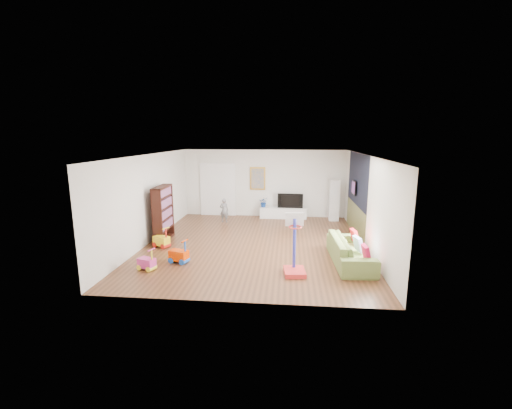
# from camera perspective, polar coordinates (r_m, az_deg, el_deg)

# --- Properties ---
(floor) EXTENTS (6.50, 7.50, 0.00)m
(floor) POSITION_cam_1_polar(r_m,az_deg,el_deg) (10.52, -0.21, -6.58)
(floor) COLOR brown
(floor) RESTS_ON ground
(ceiling) EXTENTS (6.50, 7.50, 0.00)m
(ceiling) POSITION_cam_1_polar(r_m,az_deg,el_deg) (10.02, -0.22, 8.26)
(ceiling) COLOR white
(ceiling) RESTS_ON ground
(wall_back) EXTENTS (6.50, 0.00, 2.70)m
(wall_back) POSITION_cam_1_polar(r_m,az_deg,el_deg) (13.87, 1.33, 3.54)
(wall_back) COLOR silver
(wall_back) RESTS_ON ground
(wall_front) EXTENTS (6.50, 0.00, 2.70)m
(wall_front) POSITION_cam_1_polar(r_m,az_deg,el_deg) (6.57, -3.50, -5.44)
(wall_front) COLOR silver
(wall_front) RESTS_ON ground
(wall_left) EXTENTS (0.00, 7.50, 2.70)m
(wall_left) POSITION_cam_1_polar(r_m,az_deg,el_deg) (10.99, -17.33, 0.93)
(wall_left) COLOR silver
(wall_left) RESTS_ON ground
(wall_right) EXTENTS (0.00, 7.50, 2.70)m
(wall_right) POSITION_cam_1_polar(r_m,az_deg,el_deg) (10.38, 17.93, 0.30)
(wall_right) COLOR silver
(wall_right) RESTS_ON ground
(navy_accent) EXTENTS (0.01, 3.20, 1.70)m
(navy_accent) POSITION_cam_1_polar(r_m,az_deg,el_deg) (11.66, 16.57, 4.04)
(navy_accent) COLOR black
(navy_accent) RESTS_ON wall_right
(olive_wainscot) EXTENTS (0.01, 3.20, 1.00)m
(olive_wainscot) POSITION_cam_1_polar(r_m,az_deg,el_deg) (11.90, 16.20, -2.42)
(olive_wainscot) COLOR brown
(olive_wainscot) RESTS_ON wall_right
(doorway) EXTENTS (1.45, 0.06, 2.10)m
(doorway) POSITION_cam_1_polar(r_m,az_deg,el_deg) (14.14, -6.39, 2.40)
(doorway) COLOR white
(doorway) RESTS_ON ground
(painting_back) EXTENTS (0.62, 0.06, 0.92)m
(painting_back) POSITION_cam_1_polar(r_m,az_deg,el_deg) (13.83, 0.29, 4.35)
(painting_back) COLOR gold
(painting_back) RESTS_ON wall_back
(artwork_right) EXTENTS (0.04, 0.56, 0.46)m
(artwork_right) POSITION_cam_1_polar(r_m,az_deg,el_deg) (11.88, 16.00, 2.74)
(artwork_right) COLOR #7F3F8C
(artwork_right) RESTS_ON wall_right
(media_console) EXTENTS (1.85, 0.46, 0.43)m
(media_console) POSITION_cam_1_polar(r_m,az_deg,el_deg) (13.76, 4.55, -1.36)
(media_console) COLOR white
(media_console) RESTS_ON ground
(tall_cabinet) EXTENTS (0.37, 0.37, 1.60)m
(tall_cabinet) POSITION_cam_1_polar(r_m,az_deg,el_deg) (13.57, 12.89, 0.71)
(tall_cabinet) COLOR silver
(tall_cabinet) RESTS_ON ground
(bookshelf) EXTENTS (0.35, 1.19, 1.72)m
(bookshelf) POSITION_cam_1_polar(r_m,az_deg,el_deg) (11.11, -15.23, -1.43)
(bookshelf) COLOR black
(bookshelf) RESTS_ON ground
(sofa) EXTENTS (0.98, 2.30, 0.66)m
(sofa) POSITION_cam_1_polar(r_m,az_deg,el_deg) (9.26, 15.46, -7.41)
(sofa) COLOR olive
(sofa) RESTS_ON ground
(basketball_hoop) EXTENTS (0.56, 0.66, 1.47)m
(basketball_hoop) POSITION_cam_1_polar(r_m,az_deg,el_deg) (8.14, 6.54, -6.68)
(basketball_hoop) COLOR red
(basketball_hoop) RESTS_ON ground
(ride_on_yellow) EXTENTS (0.54, 0.45, 0.62)m
(ride_on_yellow) POSITION_cam_1_polar(r_m,az_deg,el_deg) (10.52, -15.51, -5.26)
(ride_on_yellow) COLOR yellow
(ride_on_yellow) RESTS_ON ground
(ride_on_orange) EXTENTS (0.53, 0.41, 0.63)m
(ride_on_orange) POSITION_cam_1_polar(r_m,az_deg,el_deg) (9.16, -12.77, -7.59)
(ride_on_orange) COLOR #DA3800
(ride_on_orange) RESTS_ON ground
(ride_on_pink) EXTENTS (0.48, 0.38, 0.55)m
(ride_on_pink) POSITION_cam_1_polar(r_m,az_deg,el_deg) (8.91, -17.81, -8.65)
(ride_on_pink) COLOR #CD3386
(ride_on_pink) RESTS_ON ground
(child) EXTENTS (0.34, 0.23, 0.91)m
(child) POSITION_cam_1_polar(r_m,az_deg,el_deg) (13.06, -5.33, -0.98)
(child) COLOR slate
(child) RESTS_ON ground
(tv) EXTENTS (1.01, 0.18, 0.58)m
(tv) POSITION_cam_1_polar(r_m,az_deg,el_deg) (13.68, 5.75, 0.70)
(tv) COLOR black
(tv) RESTS_ON media_console
(vase_plant) EXTENTS (0.38, 0.34, 0.41)m
(vase_plant) POSITION_cam_1_polar(r_m,az_deg,el_deg) (13.70, 1.30, 0.41)
(vase_plant) COLOR navy
(vase_plant) RESTS_ON media_console
(pillow_left) EXTENTS (0.13, 0.37, 0.36)m
(pillow_left) POSITION_cam_1_polar(r_m,az_deg,el_deg) (8.60, 17.87, -7.66)
(pillow_left) COLOR #B1113D
(pillow_left) RESTS_ON sofa
(pillow_center) EXTENTS (0.18, 0.39, 0.38)m
(pillow_center) POSITION_cam_1_polar(r_m,az_deg,el_deg) (9.21, 16.67, -6.32)
(pillow_center) COLOR white
(pillow_center) RESTS_ON sofa
(pillow_right) EXTENTS (0.15, 0.38, 0.37)m
(pillow_right) POSITION_cam_1_polar(r_m,az_deg,el_deg) (9.88, 16.09, -5.07)
(pillow_right) COLOR red
(pillow_right) RESTS_ON sofa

